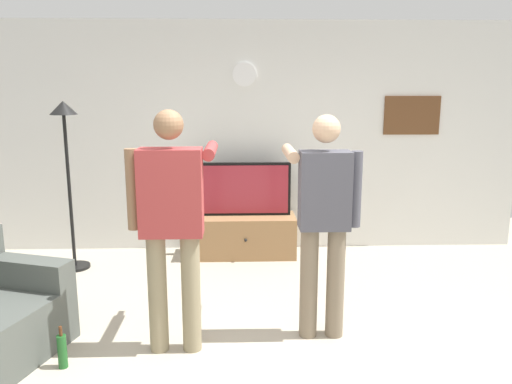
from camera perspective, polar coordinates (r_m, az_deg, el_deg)
name	(u,v)px	position (r m, az deg, el deg)	size (l,w,h in m)	color
ground_plane	(267,379)	(3.67, 1.23, -20.28)	(8.40, 8.40, 0.00)	#B2A893
back_wall	(254,138)	(6.09, -0.24, 6.13)	(6.40, 0.10, 2.70)	silver
tv_stand	(245,236)	(5.96, -1.21, -4.92)	(1.16, 0.52, 0.48)	#997047
television	(245,189)	(5.87, -1.24, 0.34)	(1.06, 0.07, 0.62)	black
wall_clock	(244,74)	(6.00, -1.32, 13.09)	(0.27, 0.27, 0.03)	white
framed_picture	(412,115)	(6.35, 17.12, 8.25)	(0.66, 0.04, 0.45)	brown
floor_lamp	(66,151)	(5.67, -20.56, 4.38)	(0.32, 0.32, 1.81)	black
person_standing_nearer_lamp	(172,217)	(3.69, -9.43, -2.78)	(0.63, 0.78, 1.80)	gray
person_standing_nearer_couch	(324,215)	(3.90, 7.62, -2.58)	(0.56, 0.78, 1.75)	#7A6B56
beverage_bottle	(62,351)	(3.97, -20.97, -16.35)	(0.07, 0.07, 0.31)	#1E5923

